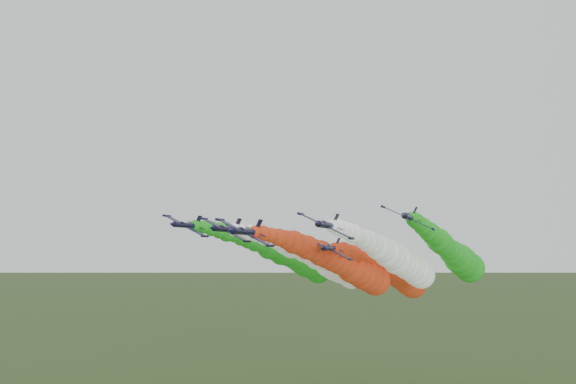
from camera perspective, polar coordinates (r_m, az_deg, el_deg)
name	(u,v)px	position (r m, az deg, el deg)	size (l,w,h in m)	color
jet_lead	(349,267)	(120.10, 6.17, -7.59)	(14.08, 67.57, 15.18)	black
jet_inner_left	(326,263)	(131.70, 3.92, -7.16)	(14.12, 67.61, 15.21)	black
jet_inner_right	(399,261)	(125.53, 11.21, -6.85)	(13.93, 67.42, 15.03)	black
jet_outer_left	(291,257)	(140.14, 0.30, -6.66)	(14.30, 67.79, 15.39)	black
jet_outer_right	(455,255)	(135.50, 16.62, -6.16)	(14.31, 67.80, 15.41)	black
jet_trail	(394,274)	(144.44, 10.75, -8.18)	(14.30, 67.79, 15.39)	black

